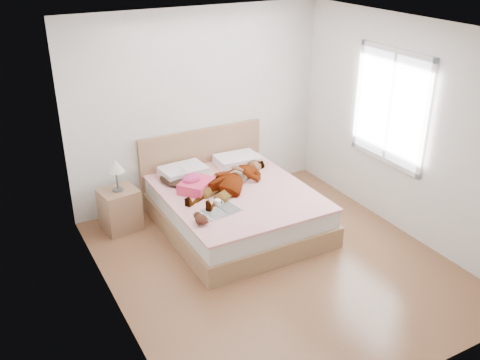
{
  "coord_description": "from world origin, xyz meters",
  "views": [
    {
      "loc": [
        -2.79,
        -4.3,
        3.45
      ],
      "look_at": [
        0.0,
        0.85,
        0.7
      ],
      "focal_mm": 40.0,
      "sensor_mm": 36.0,
      "label": 1
    }
  ],
  "objects_px": {
    "phone": "(183,169)",
    "bed": "(233,205)",
    "coffee_mug": "(218,203)",
    "nightstand": "(120,206)",
    "woman": "(232,177)",
    "magazine": "(221,210)",
    "plush_toy": "(201,219)",
    "towel": "(195,184)"
  },
  "relations": [
    {
      "from": "magazine",
      "to": "coffee_mug",
      "type": "distance_m",
      "value": 0.13
    },
    {
      "from": "bed",
      "to": "magazine",
      "type": "distance_m",
      "value": 0.67
    },
    {
      "from": "woman",
      "to": "towel",
      "type": "bearing_deg",
      "value": -131.54
    },
    {
      "from": "woman",
      "to": "plush_toy",
      "type": "height_order",
      "value": "woman"
    },
    {
      "from": "plush_toy",
      "to": "nightstand",
      "type": "height_order",
      "value": "nightstand"
    },
    {
      "from": "bed",
      "to": "plush_toy",
      "type": "xyz_separation_m",
      "value": [
        -0.73,
        -0.62,
        0.3
      ]
    },
    {
      "from": "phone",
      "to": "towel",
      "type": "xyz_separation_m",
      "value": [
        0.03,
        -0.32,
        -0.09
      ]
    },
    {
      "from": "bed",
      "to": "towel",
      "type": "relative_size",
      "value": 3.9
    },
    {
      "from": "towel",
      "to": "phone",
      "type": "bearing_deg",
      "value": 94.74
    },
    {
      "from": "magazine",
      "to": "plush_toy",
      "type": "distance_m",
      "value": 0.36
    },
    {
      "from": "coffee_mug",
      "to": "nightstand",
      "type": "height_order",
      "value": "nightstand"
    },
    {
      "from": "coffee_mug",
      "to": "magazine",
      "type": "bearing_deg",
      "value": -100.8
    },
    {
      "from": "bed",
      "to": "magazine",
      "type": "bearing_deg",
      "value": -130.77
    },
    {
      "from": "towel",
      "to": "nightstand",
      "type": "bearing_deg",
      "value": 154.81
    },
    {
      "from": "bed",
      "to": "nightstand",
      "type": "bearing_deg",
      "value": 156.25
    },
    {
      "from": "phone",
      "to": "woman",
      "type": "bearing_deg",
      "value": -70.65
    },
    {
      "from": "woman",
      "to": "phone",
      "type": "bearing_deg",
      "value": -160.65
    },
    {
      "from": "woman",
      "to": "coffee_mug",
      "type": "xyz_separation_m",
      "value": [
        -0.41,
        -0.43,
        -0.06
      ]
    },
    {
      "from": "coffee_mug",
      "to": "nightstand",
      "type": "bearing_deg",
      "value": 135.11
    },
    {
      "from": "plush_toy",
      "to": "coffee_mug",
      "type": "bearing_deg",
      "value": 38.47
    },
    {
      "from": "phone",
      "to": "magazine",
      "type": "xyz_separation_m",
      "value": [
        0.06,
        -0.96,
        -0.16
      ]
    },
    {
      "from": "coffee_mug",
      "to": "plush_toy",
      "type": "xyz_separation_m",
      "value": [
        -0.35,
        -0.28,
        0.02
      ]
    },
    {
      "from": "magazine",
      "to": "plush_toy",
      "type": "bearing_deg",
      "value": -154.82
    },
    {
      "from": "woman",
      "to": "plush_toy",
      "type": "bearing_deg",
      "value": -79.09
    },
    {
      "from": "phone",
      "to": "coffee_mug",
      "type": "height_order",
      "value": "phone"
    },
    {
      "from": "woman",
      "to": "phone",
      "type": "height_order",
      "value": "woman"
    },
    {
      "from": "woman",
      "to": "bed",
      "type": "xyz_separation_m",
      "value": [
        -0.03,
        -0.09,
        -0.34
      ]
    },
    {
      "from": "phone",
      "to": "plush_toy",
      "type": "distance_m",
      "value": 1.14
    },
    {
      "from": "bed",
      "to": "coffee_mug",
      "type": "distance_m",
      "value": 0.58
    },
    {
      "from": "bed",
      "to": "phone",
      "type": "bearing_deg",
      "value": 133.7
    },
    {
      "from": "towel",
      "to": "coffee_mug",
      "type": "relative_size",
      "value": 4.62
    },
    {
      "from": "phone",
      "to": "bed",
      "type": "xyz_separation_m",
      "value": [
        0.47,
        -0.49,
        -0.41
      ]
    },
    {
      "from": "coffee_mug",
      "to": "nightstand",
      "type": "relative_size",
      "value": 0.12
    },
    {
      "from": "coffee_mug",
      "to": "nightstand",
      "type": "xyz_separation_m",
      "value": [
        -0.92,
        0.92,
        -0.24
      ]
    },
    {
      "from": "woman",
      "to": "magazine",
      "type": "bearing_deg",
      "value": -70.23
    },
    {
      "from": "phone",
      "to": "bed",
      "type": "bearing_deg",
      "value": -78.29
    },
    {
      "from": "phone",
      "to": "towel",
      "type": "height_order",
      "value": "towel"
    },
    {
      "from": "woman",
      "to": "nightstand",
      "type": "distance_m",
      "value": 1.45
    },
    {
      "from": "magazine",
      "to": "plush_toy",
      "type": "xyz_separation_m",
      "value": [
        -0.32,
        -0.15,
        0.05
      ]
    },
    {
      "from": "coffee_mug",
      "to": "woman",
      "type": "bearing_deg",
      "value": 46.18
    },
    {
      "from": "bed",
      "to": "woman",
      "type": "bearing_deg",
      "value": 68.7
    },
    {
      "from": "woman",
      "to": "magazine",
      "type": "relative_size",
      "value": 3.16
    }
  ]
}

